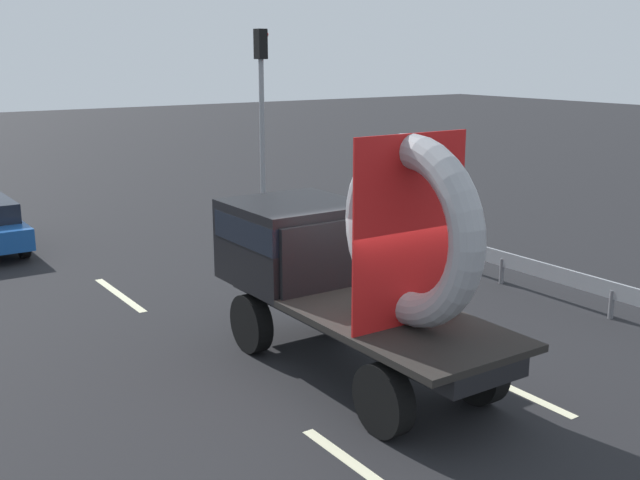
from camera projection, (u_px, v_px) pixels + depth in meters
ground_plane at (382, 377)px, 11.73m from camera, size 120.00×120.00×0.00m
flatbed_truck at (336, 258)px, 11.85m from camera, size 2.02×5.53×3.81m
traffic_light at (262, 93)px, 23.75m from camera, size 0.42×0.36×5.53m
guardrail at (458, 247)px, 17.47m from camera, size 0.10×10.85×0.71m
lane_dash_left_near at (358, 467)px, 9.18m from camera, size 0.16×2.20×0.01m
lane_dash_left_far at (120, 295)px, 15.72m from camera, size 0.16×2.63×0.01m
lane_dash_right_near at (518, 391)px, 11.24m from camera, size 0.16×2.04×0.01m
lane_dash_right_far at (255, 270)px, 17.51m from camera, size 0.16×2.52×0.01m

